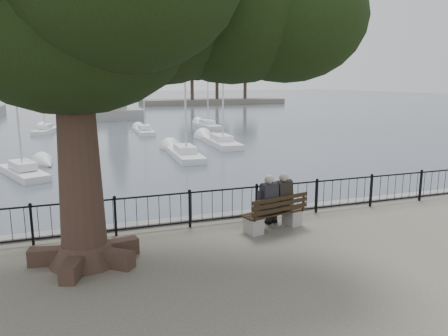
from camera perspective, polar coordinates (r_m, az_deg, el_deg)
name	(u,v)px	position (r m, az deg, el deg)	size (l,w,h in m)	color
harbor	(218,234)	(13.13, -0.74, -8.61)	(260.00, 260.00, 1.20)	slate
railing	(224,204)	(12.35, 0.00, -4.74)	(22.06, 0.06, 1.00)	black
bench	(274,217)	(12.00, 6.61, -6.38)	(1.95, 0.97, 0.99)	gray
person_left	(265,204)	(11.82, 5.40, -4.72)	(0.56, 0.84, 1.56)	black
person_right	(280,201)	(12.13, 7.28, -4.35)	(0.56, 0.84, 1.56)	black
lion_monument	(116,101)	(58.96, -13.90, 8.53)	(6.41, 6.41, 9.36)	slate
sailboat_a	(23,171)	(25.36, -24.76, -0.32)	(2.95, 4.92, 9.35)	silver
sailboat_b	(80,148)	(32.13, -18.25, 2.49)	(1.34, 4.64, 10.42)	silver
sailboat_c	(185,154)	(28.52, -5.10, 1.88)	(1.76, 5.58, 9.90)	silver
sailboat_d	(222,142)	(33.85, -0.32, 3.43)	(1.99, 6.11, 10.29)	silver
sailboat_f	(145,130)	(42.36, -10.34, 4.88)	(1.45, 4.92, 10.01)	silver
sailboat_g	(207,125)	(46.87, -2.20, 5.65)	(1.76, 5.39, 9.70)	silver
sailboat_h	(45,129)	(45.80, -22.30, 4.73)	(2.49, 5.08, 11.11)	silver
far_shore	(216,85)	(92.95, -1.09, 10.79)	(30.00, 8.60, 9.18)	#555147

